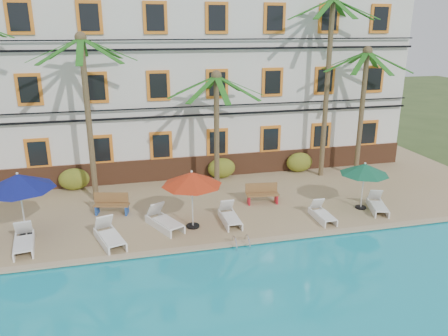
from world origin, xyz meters
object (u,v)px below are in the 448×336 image
object	(u,v)px
lounger_b	(109,235)
lounger_e	(322,214)
umbrella_red	(192,179)
pool_ladder	(241,245)
umbrella_green	(365,169)
lounger_a	(24,241)
palm_b	(86,95)
palm_d	(329,65)
bench_left	(112,203)
umbrella_blue	(18,182)
lounger_c	(164,221)
palm_c	(216,112)
lounger_f	(378,205)
bench_right	(262,193)
palm_e	(363,93)
lounger_d	(230,216)

from	to	relation	value
lounger_b	lounger_e	distance (m)	8.75
umbrella_red	pool_ladder	bearing A→B (deg)	-52.88
umbrella_green	lounger_e	xyz separation A→B (m)	(-2.23, -0.68, -1.59)
lounger_a	palm_b	bearing A→B (deg)	60.66
palm_d	bench_left	distance (m)	12.69
umbrella_blue	lounger_c	size ratio (longest dim) A/B	1.28
umbrella_blue	lounger_c	bearing A→B (deg)	-4.22
palm_b	umbrella_blue	xyz separation A→B (m)	(-2.50, -3.36, -2.66)
umbrella_green	pool_ladder	xyz separation A→B (m)	(-6.20, -2.09, -1.84)
palm_c	lounger_a	size ratio (longest dim) A/B	2.99
lounger_e	lounger_a	bearing A→B (deg)	178.78
umbrella_blue	umbrella_red	distance (m)	6.47
lounger_e	umbrella_red	bearing A→B (deg)	174.14
umbrella_blue	umbrella_red	world-z (taller)	umbrella_blue
lounger_f	bench_right	size ratio (longest dim) A/B	1.19
bench_left	umbrella_red	bearing A→B (deg)	-34.45
lounger_e	palm_d	bearing A→B (deg)	64.82
palm_d	bench_left	xyz separation A→B (m)	(-11.15, -2.61, -5.46)
lounger_e	lounger_f	xyz separation A→B (m)	(2.82, 0.29, 0.01)
pool_ladder	palm_e	bearing A→B (deg)	37.11
palm_d	lounger_b	xyz separation A→B (m)	(-11.27, -5.41, -5.62)
lounger_f	lounger_a	bearing A→B (deg)	-179.86
lounger_e	palm_c	bearing A→B (deg)	128.11
palm_e	umbrella_blue	bearing A→B (deg)	-167.06
lounger_a	lounger_d	bearing A→B (deg)	2.69
lounger_a	lounger_f	bearing A→B (deg)	0.14
lounger_c	bench_right	bearing A→B (deg)	18.18
palm_c	umbrella_red	distance (m)	4.77
palm_c	lounger_c	world-z (taller)	palm_c
palm_e	palm_c	bearing A→B (deg)	-177.09
lounger_e	bench_right	world-z (taller)	bench_right
palm_b	bench_left	bearing A→B (deg)	-67.17
palm_c	lounger_d	distance (m)	5.35
palm_e	lounger_c	xyz separation A→B (m)	(-11.00, -4.13, -4.20)
lounger_b	lounger_e	world-z (taller)	lounger_b
umbrella_blue	pool_ladder	size ratio (longest dim) A/B	3.59
palm_e	lounger_f	bearing A→B (deg)	-108.84
palm_c	lounger_a	distance (m)	9.98
lounger_e	bench_right	bearing A→B (deg)	128.84
palm_d	pool_ladder	size ratio (longest dim) A/B	12.57
palm_e	bench_right	world-z (taller)	palm_e
palm_e	umbrella_blue	size ratio (longest dim) A/B	2.57
palm_b	lounger_e	distance (m)	11.44
palm_b	umbrella_green	bearing A→B (deg)	-18.37
palm_b	lounger_a	bearing A→B (deg)	-119.34
bench_right	palm_e	bearing A→B (deg)	22.34
lounger_d	pool_ladder	size ratio (longest dim) A/B	2.41
lounger_d	lounger_a	bearing A→B (deg)	-177.31
umbrella_red	lounger_b	xyz separation A→B (m)	(-3.30, -0.61, -1.77)
lounger_b	bench_right	xyz separation A→B (m)	(6.87, 2.40, 0.16)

